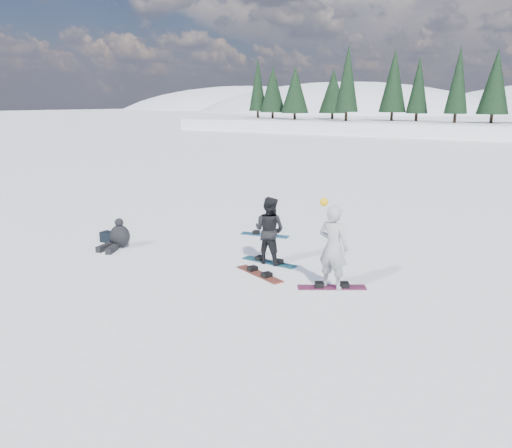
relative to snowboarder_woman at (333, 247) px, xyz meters
The scene contains 9 objects.
ground 1.00m from the snowboarder_woman, 152.22° to the right, with size 420.00×420.00×0.00m, color white.
snowboarder_woman is the anchor object (origin of this frame).
snowboarder_man 2.22m from the snowboarder_woman, 159.13° to the left, with size 0.83×0.65×1.71m, color black.
seated_rider 6.37m from the snowboarder_woman, behind, with size 0.72×1.06×0.84m.
gear_bag 7.08m from the snowboarder_woman, behind, with size 0.45×0.30×0.30m, color black.
snowboard_woman 0.93m from the snowboarder_woman, 30.96° to the left, with size 1.50×0.28×0.03m, color maroon.
snowboard_man 2.41m from the snowboarder_woman, 159.13° to the left, with size 1.50×0.28×0.03m, color #156278.
snowboard_loose_c 4.74m from the snowboarder_woman, 139.76° to the left, with size 1.50×0.28×0.03m, color #1A6391.
snowboard_loose_b 2.04m from the snowboarder_woman, behind, with size 1.50×0.28×0.03m, color #933820.
Camera 1 is at (4.39, -9.48, 4.00)m, focal length 35.00 mm.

